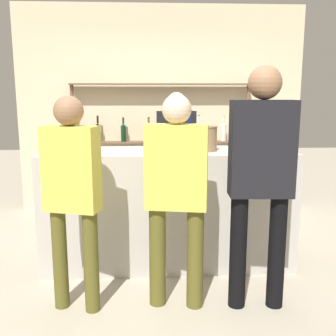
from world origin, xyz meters
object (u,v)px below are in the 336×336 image
at_px(counter_bottle_1, 238,135).
at_px(customer_right, 261,170).
at_px(counter_bottle_0, 190,135).
at_px(counter_bottle_2, 259,139).
at_px(server_behind_counter, 176,150).
at_px(customer_left, 72,187).
at_px(customer_center, 176,187).
at_px(wine_glass, 163,138).
at_px(ice_bucket, 207,139).

height_order(counter_bottle_1, customer_right, customer_right).
height_order(counter_bottle_0, counter_bottle_2, counter_bottle_2).
distance_m(server_behind_counter, customer_left, 2.00).
relative_size(counter_bottle_0, customer_right, 0.18).
xyz_separation_m(counter_bottle_1, customer_center, (-0.63, -0.78, -0.30)).
xyz_separation_m(customer_center, server_behind_counter, (0.13, 1.77, 0.02)).
bearing_deg(server_behind_counter, wine_glass, -29.02).
relative_size(customer_center, customer_left, 1.01).
relative_size(counter_bottle_1, server_behind_counter, 0.23).
height_order(counter_bottle_0, counter_bottle_1, counter_bottle_1).
distance_m(counter_bottle_0, counter_bottle_1, 0.46).
bearing_deg(counter_bottle_1, server_behind_counter, 116.48).
bearing_deg(counter_bottle_1, customer_right, -90.77).
xyz_separation_m(counter_bottle_1, ice_bucket, (-0.29, -0.02, -0.03)).
xyz_separation_m(wine_glass, customer_left, (-0.69, -0.75, -0.27)).
relative_size(counter_bottle_0, server_behind_counter, 0.20).
bearing_deg(ice_bucket, customer_center, -113.90).
distance_m(counter_bottle_0, customer_center, 1.00).
bearing_deg(server_behind_counter, counter_bottle_0, -13.41).
distance_m(wine_glass, ice_bucket, 0.41).
bearing_deg(ice_bucket, counter_bottle_2, -20.78).
bearing_deg(customer_left, server_behind_counter, -10.50).
relative_size(counter_bottle_2, customer_left, 0.21).
bearing_deg(customer_center, customer_right, -84.16).
relative_size(wine_glass, customer_center, 0.10).
relative_size(ice_bucket, customer_center, 0.14).
bearing_deg(server_behind_counter, ice_bucket, -6.61).
bearing_deg(counter_bottle_2, customer_left, -158.29).
bearing_deg(customer_center, counter_bottle_0, -1.99).
height_order(counter_bottle_2, customer_left, customer_left).
xyz_separation_m(customer_right, server_behind_counter, (-0.49, 1.82, -0.11)).
relative_size(customer_right, customer_center, 1.12).
bearing_deg(wine_glass, ice_bucket, 3.21).
height_order(counter_bottle_1, customer_left, customer_left).
xyz_separation_m(customer_right, customer_center, (-0.61, 0.04, -0.13)).
height_order(wine_glass, customer_center, customer_center).
height_order(counter_bottle_2, server_behind_counter, server_behind_counter).
height_order(counter_bottle_1, counter_bottle_2, counter_bottle_1).
xyz_separation_m(counter_bottle_1, wine_glass, (-0.69, -0.04, -0.03)).
height_order(ice_bucket, customer_left, customer_left).
bearing_deg(customer_right, counter_bottle_0, 25.76).
distance_m(customer_right, customer_center, 0.63).
relative_size(counter_bottle_2, wine_glass, 2.07).
height_order(counter_bottle_0, customer_left, customer_left).
distance_m(customer_right, customer_left, 1.38).
relative_size(counter_bottle_2, customer_center, 0.21).
height_order(counter_bottle_1, wine_glass, counter_bottle_1).
bearing_deg(customer_center, counter_bottle_1, -28.85).
bearing_deg(ice_bucket, customer_left, -144.76).
bearing_deg(counter_bottle_2, ice_bucket, 159.22).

